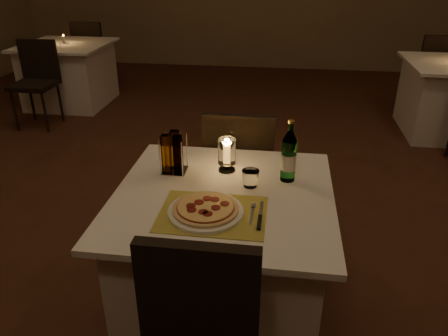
# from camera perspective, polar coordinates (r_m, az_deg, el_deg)

# --- Properties ---
(floor) EXTENTS (8.00, 10.00, 0.02)m
(floor) POSITION_cam_1_polar(r_m,az_deg,el_deg) (2.85, 0.25, -11.22)
(floor) COLOR #4C2618
(floor) RESTS_ON ground
(main_table) EXTENTS (1.00, 1.00, 0.74)m
(main_table) POSITION_cam_1_polar(r_m,az_deg,el_deg) (2.20, -0.07, -11.61)
(main_table) COLOR white
(main_table) RESTS_ON ground
(chair_far) EXTENTS (0.42, 0.42, 0.90)m
(chair_far) POSITION_cam_1_polar(r_m,az_deg,el_deg) (2.72, 2.04, 0.61)
(chair_far) COLOR black
(chair_far) RESTS_ON ground
(placemat) EXTENTS (0.45, 0.34, 0.00)m
(placemat) POSITION_cam_1_polar(r_m,az_deg,el_deg) (1.85, -1.48, -5.99)
(placemat) COLOR #AFA03C
(placemat) RESTS_ON main_table
(plate) EXTENTS (0.32, 0.32, 0.01)m
(plate) POSITION_cam_1_polar(r_m,az_deg,el_deg) (1.85, -2.41, -5.68)
(plate) COLOR white
(plate) RESTS_ON placemat
(pizza) EXTENTS (0.28, 0.28, 0.02)m
(pizza) POSITION_cam_1_polar(r_m,az_deg,el_deg) (1.84, -2.42, -5.25)
(pizza) COLOR #D8B77F
(pizza) RESTS_ON plate
(fork) EXTENTS (0.02, 0.18, 0.00)m
(fork) POSITION_cam_1_polar(r_m,az_deg,el_deg) (1.86, 3.74, -5.70)
(fork) COLOR silver
(fork) RESTS_ON placemat
(knife) EXTENTS (0.02, 0.22, 0.01)m
(knife) POSITION_cam_1_polar(r_m,az_deg,el_deg) (1.80, 4.70, -6.71)
(knife) COLOR black
(knife) RESTS_ON placemat
(tumbler) EXTENTS (0.08, 0.08, 0.08)m
(tumbler) POSITION_cam_1_polar(r_m,az_deg,el_deg) (2.04, 3.47, -1.37)
(tumbler) COLOR white
(tumbler) RESTS_ON main_table
(water_bottle) EXTENTS (0.07, 0.07, 0.30)m
(water_bottle) POSITION_cam_1_polar(r_m,az_deg,el_deg) (2.08, 8.45, 1.47)
(water_bottle) COLOR #5CAC65
(water_bottle) RESTS_ON main_table
(hurricane_candle) EXTENTS (0.09, 0.09, 0.17)m
(hurricane_candle) POSITION_cam_1_polar(r_m,az_deg,el_deg) (2.16, 0.37, 2.05)
(hurricane_candle) COLOR white
(hurricane_candle) RESTS_ON main_table
(cruet_caddy) EXTENTS (0.12, 0.12, 0.21)m
(cruet_caddy) POSITION_cam_1_polar(r_m,az_deg,el_deg) (2.16, -6.65, 1.78)
(cruet_caddy) COLOR white
(cruet_caddy) RESTS_ON main_table
(neighbor_table_left) EXTENTS (1.00, 1.00, 0.74)m
(neighbor_table_left) POSITION_cam_1_polar(r_m,az_deg,el_deg) (5.81, -19.54, 11.49)
(neighbor_table_left) COLOR white
(neighbor_table_left) RESTS_ON ground
(neighbor_chair_la) EXTENTS (0.42, 0.42, 0.90)m
(neighbor_chair_la) POSITION_cam_1_polar(r_m,az_deg,el_deg) (5.16, -23.29, 11.14)
(neighbor_chair_la) COLOR black
(neighbor_chair_la) RESTS_ON ground
(neighbor_chair_lb) EXTENTS (0.42, 0.42, 0.90)m
(neighbor_chair_lb) POSITION_cam_1_polar(r_m,az_deg,el_deg) (6.40, -16.95, 14.76)
(neighbor_chair_lb) COLOR black
(neighbor_chair_lb) RESTS_ON ground
(neighbor_candle_left) EXTENTS (0.03, 0.03, 0.11)m
(neighbor_candle_left) POSITION_cam_1_polar(r_m,az_deg,el_deg) (5.73, -20.18, 15.48)
(neighbor_candle_left) COLOR white
(neighbor_candle_left) RESTS_ON neighbor_table_left
(neighbor_chair_rb) EXTENTS (0.42, 0.42, 0.90)m
(neighbor_chair_rb) POSITION_cam_1_polar(r_m,az_deg,el_deg) (5.72, 25.90, 11.98)
(neighbor_chair_rb) COLOR black
(neighbor_chair_rb) RESTS_ON ground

